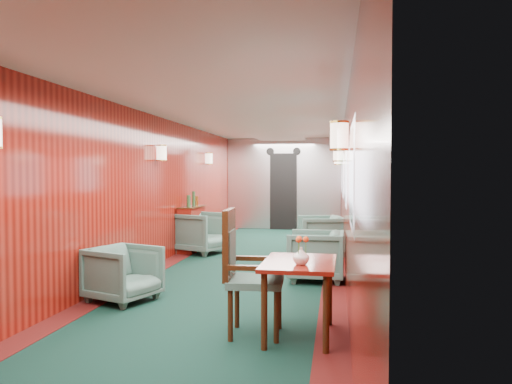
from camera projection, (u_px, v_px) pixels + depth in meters
room at (241, 162)px, 7.29m from camera, size 12.00×12.10×2.40m
bulkhead at (284, 184)px, 13.14m from camera, size 2.98×0.17×2.39m
windows_right at (344, 175)px, 7.30m from camera, size 0.02×8.60×0.80m
wall_sconces at (248, 153)px, 7.84m from camera, size 2.97×7.97×0.25m
dining_table at (299, 273)px, 4.47m from camera, size 0.66×0.92×0.68m
side_chair at (244, 267)px, 4.53m from camera, size 0.54×0.56×1.15m
credenza at (191, 228)px, 9.46m from camera, size 0.30×0.95×1.13m
flower_vase at (301, 256)px, 4.30m from camera, size 0.15×0.15×0.15m
armchair_left_near at (124, 274)px, 5.73m from camera, size 0.89×0.88×0.64m
armchair_left_far at (202, 233)px, 9.19m from camera, size 1.07×1.06×0.76m
armchair_right_near at (316, 256)px, 6.83m from camera, size 0.77×0.75×0.69m
armchair_right_far at (320, 235)px, 9.04m from camera, size 0.91×0.90×0.71m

